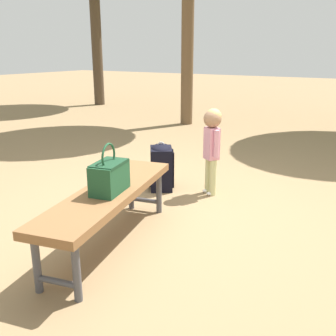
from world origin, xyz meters
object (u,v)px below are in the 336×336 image
park_bench (109,197)px  backpack_large (161,165)px  handbag (109,176)px  child_standing (212,138)px

park_bench → backpack_large: 1.32m
park_bench → backpack_large: backpack_large is taller
backpack_large → handbag: bearing=-163.5°
handbag → child_standing: 1.44m
handbag → backpack_large: 1.40m
handbag → backpack_large: size_ratio=0.70×
park_bench → backpack_large: bearing=15.2°
park_bench → backpack_large: (1.27, 0.35, -0.13)m
child_standing → backpack_large: child_standing is taller
backpack_large → child_standing: bearing=-75.8°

